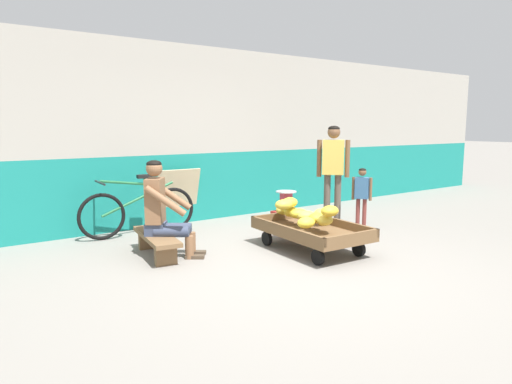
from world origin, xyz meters
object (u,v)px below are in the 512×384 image
Objects in this scene: low_bench at (156,240)px; customer_adult at (333,164)px; plastic_crate at (286,221)px; banana_cart at (311,232)px; sign_board at (177,197)px; bicycle_near_left at (138,211)px; customer_child at (362,192)px; weighing_scale at (286,201)px; vendor_seated at (163,209)px.

low_bench is 0.74× the size of customer_adult.
customer_adult reaches higher than plastic_crate.
low_bench is (-1.65, 0.87, -0.04)m from banana_cart.
customer_adult is (1.87, -1.50, 0.52)m from sign_board.
banana_cart is at bearing -54.54° from bicycle_near_left.
plastic_crate is 0.39× the size of customer_child.
banana_cart is 1.31× the size of low_bench.
low_bench is at bearing 152.28° from banana_cart.
plastic_crate is (0.42, 1.00, -0.09)m from banana_cart.
low_bench is 3.77× the size of weighing_scale.
customer_child is at bearing -8.19° from vendor_seated.
weighing_scale is (0.42, 1.00, 0.21)m from banana_cart.
sign_board is at bearing 59.05° from vendor_seated.
customer_adult is (2.64, -1.15, 0.60)m from bicycle_near_left.
sign_board is (-0.66, 2.36, 0.19)m from banana_cart.
plastic_crate is 0.22× the size of bicycle_near_left.
banana_cart is at bearing -27.72° from low_bench.
vendor_seated is at bearing -174.87° from weighing_scale.
plastic_crate is at bearing 169.96° from customer_adult.
low_bench is 1.23× the size of customer_child.
weighing_scale is (2.07, 0.13, 0.25)m from low_bench.
vendor_seated is at bearing -35.52° from low_bench.
bicycle_near_left is at bearing 151.41° from plastic_crate.
plastic_crate is at bearing -51.73° from sign_board.
vendor_seated reaches higher than low_bench.
sign_board is at bearing 128.27° from plastic_crate.
plastic_crate is 1.14m from customer_adult.
banana_cart is at bearing -112.72° from weighing_scale.
sign_board is at bearing 135.58° from customer_child.
plastic_crate is at bearing 67.30° from banana_cart.
banana_cart is 1.10m from weighing_scale.
bicycle_near_left is at bearing 125.46° from banana_cart.
vendor_seated is 1.80m from sign_board.
sign_board reaches higher than bicycle_near_left.
customer_child is (2.93, -0.42, 0.00)m from vendor_seated.
customer_child reaches higher than bicycle_near_left.
banana_cart is at bearing -163.62° from customer_child.
bicycle_near_left is 2.94m from customer_adult.
banana_cart is 1.81m from vendor_seated.
plastic_crate is at bearing 147.08° from customer_child.
vendor_seated is 2.01m from weighing_scale.
bicycle_near_left is 3.22m from customer_child.
vendor_seated is 1.24× the size of customer_child.
low_bench is 0.99× the size of vendor_seated.
weighing_scale is (2.00, 0.18, -0.11)m from vendor_seated.
vendor_seated is 1.30× the size of sign_board.
plastic_crate is at bearing -28.59° from bicycle_near_left.
low_bench is at bearing -176.46° from weighing_scale.
plastic_crate is 0.30m from weighing_scale.
banana_cart is 1.65m from customer_adult.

